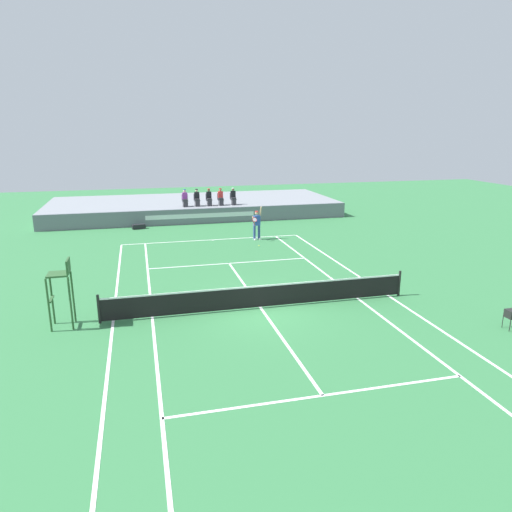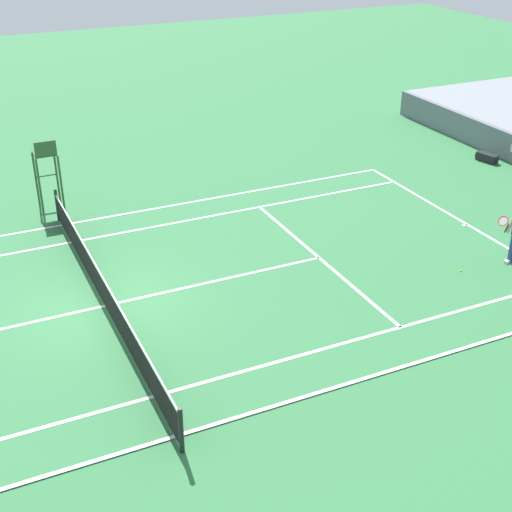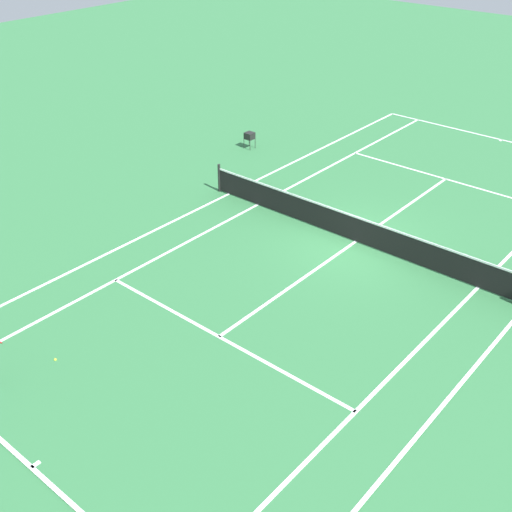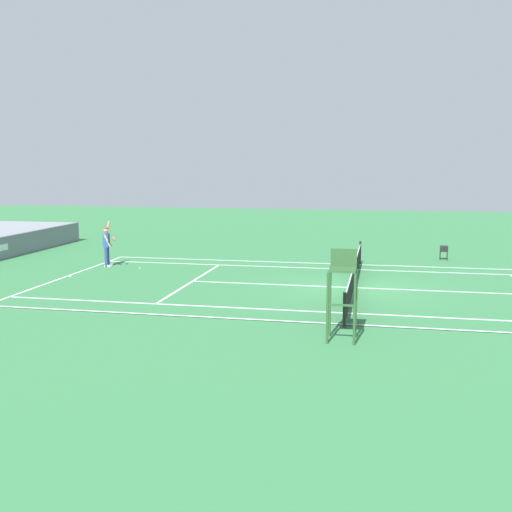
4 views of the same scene
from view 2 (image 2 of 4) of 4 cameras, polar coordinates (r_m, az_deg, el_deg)
The scene contains 6 objects.
ground_plane at distance 19.17m, azimuth -11.90°, elevation -3.96°, with size 80.00×80.00×0.00m, color #337542.
court at distance 19.16m, azimuth -11.91°, elevation -3.93°, with size 11.08×23.88×0.03m.
net at distance 18.90m, azimuth -12.05°, elevation -2.60°, with size 11.98×0.10×1.07m.
tennis_ball at distance 21.18m, azimuth 15.94°, elevation -1.14°, with size 0.07×0.07×0.07m, color #D1E533.
umpire_chair at distance 24.86m, azimuth -16.32°, elevation 6.99°, with size 0.77×0.77×2.44m.
equipment_bag at distance 30.09m, azimuth 17.88°, elevation 7.46°, with size 0.95×0.52×0.32m.
Camera 2 is at (16.15, -3.18, 9.82)m, focal length 50.32 mm.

